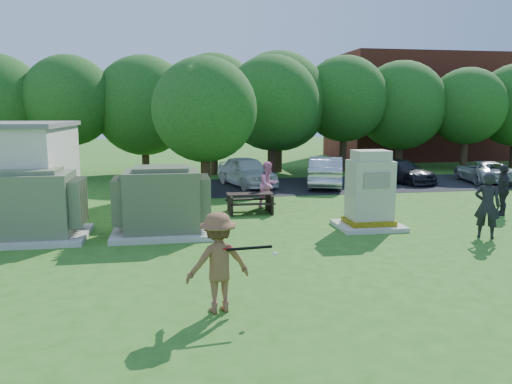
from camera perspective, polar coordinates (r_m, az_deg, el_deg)
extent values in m
plane|color=#2D6619|center=(11.52, 3.39, -9.56)|extent=(120.00, 120.00, 0.00)
cube|color=maroon|center=(42.84, 19.16, 9.10)|extent=(15.00, 8.00, 8.00)
cube|color=#232326|center=(26.18, 11.69, 0.89)|extent=(20.00, 6.00, 0.01)
cube|color=beige|center=(16.06, -23.93, -4.66)|extent=(3.00, 2.40, 0.15)
cube|color=#637050|center=(15.87, -24.15, -1.24)|extent=(2.20, 1.80, 1.80)
cube|color=#637050|center=(15.74, -24.38, 2.20)|extent=(1.60, 1.30, 0.12)
cube|color=#637050|center=(15.59, -19.64, -1.04)|extent=(0.32, 1.50, 1.35)
cube|color=beige|center=(15.55, -10.57, -4.45)|extent=(3.00, 2.40, 0.15)
cube|color=#545D41|center=(15.36, -10.67, -0.91)|extent=(2.20, 1.80, 1.80)
cube|color=#545D41|center=(15.22, -10.78, 2.65)|extent=(1.60, 1.30, 0.12)
cube|color=#545D41|center=(15.43, -15.40, -0.94)|extent=(0.32, 1.50, 1.35)
cube|color=#545D41|center=(15.38, -5.94, -0.69)|extent=(0.32, 1.50, 1.35)
cube|color=beige|center=(16.47, 12.72, -3.77)|extent=(2.05, 1.68, 0.14)
cube|color=yellow|center=(16.43, 12.74, -3.25)|extent=(1.44, 1.16, 0.17)
cube|color=#B8B598|center=(16.25, 12.86, 0.25)|extent=(1.30, 1.02, 1.86)
cube|color=#B8B598|center=(16.12, 13.00, 4.09)|extent=(1.07, 0.84, 0.33)
cube|color=gray|center=(15.70, 13.66, 1.29)|extent=(0.84, 0.04, 0.47)
cube|color=black|center=(18.32, -0.70, -0.24)|extent=(1.69, 0.66, 0.06)
cube|color=black|center=(18.87, -0.95, -0.83)|extent=(1.69, 0.24, 0.05)
cube|color=black|center=(17.87, -0.44, -1.41)|extent=(1.69, 0.24, 0.05)
cube|color=black|center=(18.28, -2.98, -1.38)|extent=(0.08, 1.27, 0.70)
cube|color=black|center=(18.51, 1.55, -1.24)|extent=(0.08, 1.27, 0.70)
imported|color=brown|center=(9.34, -4.34, -8.03)|extent=(1.33, 0.93, 1.88)
imported|color=black|center=(16.13, 24.91, -1.39)|extent=(0.85, 0.80, 1.95)
imported|color=pink|center=(19.32, 1.43, 0.84)|extent=(1.10, 1.03, 1.79)
imported|color=#27272D|center=(19.97, 26.35, 0.22)|extent=(0.78, 1.16, 1.83)
imported|color=white|center=(24.95, -1.08, 2.38)|extent=(2.90, 4.67, 1.48)
imported|color=silver|center=(25.01, 7.97, 2.33)|extent=(2.92, 4.81, 1.50)
imported|color=black|center=(27.34, 16.19, 2.32)|extent=(3.04, 4.47, 1.20)
imported|color=silver|center=(28.81, 24.53, 2.14)|extent=(2.64, 4.44, 1.16)
cylinder|color=black|center=(9.16, -0.73, -6.43)|extent=(0.85, 0.14, 0.06)
cylinder|color=maroon|center=(9.11, -3.40, -6.53)|extent=(0.23, 0.09, 0.06)
sphere|color=white|center=(9.47, 2.17, -7.11)|extent=(0.09, 0.09, 0.09)
cylinder|color=#47301E|center=(31.59, -27.20, 3.64)|extent=(0.44, 0.44, 2.40)
cylinder|color=#47301E|center=(30.02, -20.26, 4.24)|extent=(0.44, 0.44, 2.80)
sphere|color=#235B1C|center=(29.94, -20.58, 9.77)|extent=(5.00, 5.00, 5.00)
cylinder|color=#47301E|center=(30.37, -12.51, 4.16)|extent=(0.44, 0.44, 2.30)
sphere|color=#235B1C|center=(30.26, -12.70, 9.62)|extent=(5.80, 5.80, 5.80)
cylinder|color=#47301E|center=(29.52, -4.81, 4.60)|extent=(0.44, 0.44, 2.70)
sphere|color=#235B1C|center=(29.43, -4.89, 10.37)|extent=(5.40, 5.40, 5.40)
cylinder|color=#47301E|center=(30.72, 2.58, 4.61)|extent=(0.44, 0.44, 2.50)
sphere|color=#235B1C|center=(30.62, 2.62, 10.31)|extent=(6.00, 6.00, 6.00)
cylinder|color=#47301E|center=(31.41, 9.91, 4.95)|extent=(0.44, 0.44, 2.90)
sphere|color=#235B1C|center=(31.34, 10.07, 10.45)|extent=(5.20, 5.20, 5.20)
cylinder|color=#47301E|center=(33.52, 16.03, 4.56)|extent=(0.44, 0.44, 2.40)
sphere|color=#235B1C|center=(33.43, 16.26, 9.49)|extent=(5.60, 5.60, 5.60)
cylinder|color=#47301E|center=(34.66, 22.68, 4.52)|extent=(0.44, 0.44, 2.60)
sphere|color=#235B1C|center=(34.58, 22.96, 9.04)|extent=(4.80, 4.80, 4.80)
cylinder|color=#47301E|center=(22.31, -5.78, 2.71)|extent=(0.44, 0.44, 2.40)
sphere|color=#235B1C|center=(22.17, -5.89, 9.35)|extent=(4.60, 4.60, 4.60)
cylinder|color=#47301E|center=(27.78, 1.78, 4.23)|extent=(0.44, 0.44, 2.60)
sphere|color=#235B1C|center=(27.68, 1.81, 10.14)|extent=(5.20, 5.20, 5.20)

